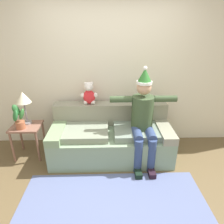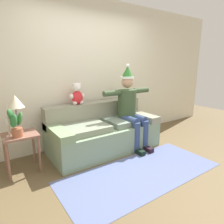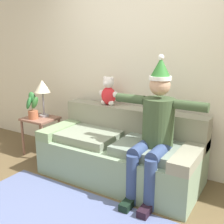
{
  "view_description": "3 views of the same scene",
  "coord_description": "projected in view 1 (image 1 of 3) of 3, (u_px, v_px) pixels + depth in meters",
  "views": [
    {
      "loc": [
        -0.07,
        -1.89,
        2.07
      ],
      "look_at": [
        0.01,
        0.92,
        0.83
      ],
      "focal_mm": 32.12,
      "sensor_mm": 36.0,
      "label": 1
    },
    {
      "loc": [
        -1.78,
        -1.86,
        1.52
      ],
      "look_at": [
        0.06,
        0.83,
        0.72
      ],
      "focal_mm": 31.55,
      "sensor_mm": 36.0,
      "label": 2
    },
    {
      "loc": [
        1.52,
        -1.7,
        1.65
      ],
      "look_at": [
        -0.01,
        0.81,
        0.88
      ],
      "focal_mm": 43.46,
      "sensor_mm": 36.0,
      "label": 3
    }
  ],
  "objects": [
    {
      "name": "ground_plane",
      "position": [
        113.0,
        200.0,
        2.56
      ],
      "size": [
        10.0,
        10.0,
        0.0
      ],
      "primitive_type": "plane",
      "color": "brown"
    },
    {
      "name": "back_wall",
      "position": [
        110.0,
        70.0,
        3.43
      ],
      "size": [
        7.0,
        0.1,
        2.7
      ],
      "primitive_type": "cube",
      "color": "beige",
      "rests_on": "ground_plane"
    },
    {
      "name": "couch",
      "position": [
        111.0,
        137.0,
        3.37
      ],
      "size": [
        1.93,
        0.88,
        0.83
      ],
      "color": "gray",
      "rests_on": "ground_plane"
    },
    {
      "name": "person_seated",
      "position": [
        143.0,
        117.0,
        3.05
      ],
      "size": [
        1.02,
        0.77,
        1.52
      ],
      "color": "#394E30",
      "rests_on": "ground_plane"
    },
    {
      "name": "teddy_bear",
      "position": [
        89.0,
        94.0,
        3.33
      ],
      "size": [
        0.29,
        0.17,
        0.38
      ],
      "color": "red",
      "rests_on": "couch"
    },
    {
      "name": "side_table",
      "position": [
        27.0,
        131.0,
        3.28
      ],
      "size": [
        0.46,
        0.41,
        0.56
      ],
      "color": "#865C4C",
      "rests_on": "ground_plane"
    },
    {
      "name": "table_lamp",
      "position": [
        23.0,
        99.0,
        3.14
      ],
      "size": [
        0.24,
        0.24,
        0.55
      ],
      "color": "gray",
      "rests_on": "side_table"
    },
    {
      "name": "potted_plant",
      "position": [
        19.0,
        118.0,
        3.09
      ],
      "size": [
        0.24,
        0.22,
        0.4
      ],
      "color": "#A65B3C",
      "rests_on": "side_table"
    },
    {
      "name": "candle_tall",
      "position": [
        15.0,
        117.0,
        3.15
      ],
      "size": [
        0.04,
        0.04,
        0.26
      ],
      "color": "beige",
      "rests_on": "side_table"
    },
    {
      "name": "area_rug",
      "position": [
        113.0,
        201.0,
        2.55
      ],
      "size": [
        2.36,
        1.02,
        0.01
      ],
      "primitive_type": "cube",
      "color": "slate",
      "rests_on": "ground_plane"
    }
  ]
}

